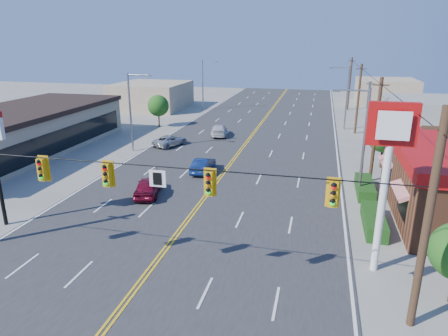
% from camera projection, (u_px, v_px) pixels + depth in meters
% --- Properties ---
extents(ground, '(160.00, 160.00, 0.00)m').
position_uv_depth(ground, '(140.00, 284.00, 19.06)').
color(ground, gray).
rests_on(ground, ground).
extents(road, '(20.00, 120.00, 0.06)m').
position_uv_depth(road, '(231.00, 163.00, 37.55)').
color(road, '#2D2D30').
rests_on(road, ground).
extents(signal_span, '(24.32, 0.34, 9.00)m').
position_uv_depth(signal_span, '(130.00, 188.00, 17.58)').
color(signal_span, '#47301E').
rests_on(signal_span, ground).
extents(kfc_pylon, '(2.20, 0.36, 8.50)m').
position_uv_depth(kfc_pylon, '(388.00, 155.00, 18.44)').
color(kfc_pylon, white).
rests_on(kfc_pylon, ground).
extents(strip_mall, '(10.40, 26.40, 4.40)m').
position_uv_depth(strip_mall, '(13.00, 132.00, 39.93)').
color(strip_mall, tan).
rests_on(strip_mall, ground).
extents(streetlight_se, '(2.55, 0.25, 8.00)m').
position_uv_depth(streetlight_se, '(362.00, 138.00, 28.21)').
color(streetlight_se, gray).
rests_on(streetlight_se, ground).
extents(streetlight_ne, '(2.55, 0.25, 8.00)m').
position_uv_depth(streetlight_ne, '(346.00, 94.00, 50.40)').
color(streetlight_ne, gray).
rests_on(streetlight_ne, ground).
extents(streetlight_sw, '(2.55, 0.25, 8.00)m').
position_uv_depth(streetlight_sw, '(132.00, 108.00, 40.43)').
color(streetlight_sw, gray).
rests_on(streetlight_sw, ground).
extents(streetlight_nw, '(2.55, 0.25, 8.00)m').
position_uv_depth(streetlight_nw, '(204.00, 82.00, 64.47)').
color(streetlight_nw, gray).
rests_on(streetlight_nw, ground).
extents(utility_pole_near, '(0.28, 0.28, 8.40)m').
position_uv_depth(utility_pole_near, '(376.00, 131.00, 31.69)').
color(utility_pole_near, '#47301E').
rests_on(utility_pole_near, ground).
extents(utility_pole_mid, '(0.28, 0.28, 8.40)m').
position_uv_depth(utility_pole_mid, '(358.00, 99.00, 48.34)').
color(utility_pole_mid, '#47301E').
rests_on(utility_pole_mid, ground).
extents(utility_pole_far, '(0.28, 0.28, 8.40)m').
position_uv_depth(utility_pole_far, '(350.00, 84.00, 64.98)').
color(utility_pole_far, '#47301E').
rests_on(utility_pole_far, ground).
extents(tree_kfc_rear, '(2.94, 2.94, 4.41)m').
position_uv_depth(tree_kfc_rear, '(384.00, 136.00, 35.49)').
color(tree_kfc_rear, '#47301E').
rests_on(tree_kfc_rear, ground).
extents(tree_west, '(2.80, 2.80, 4.20)m').
position_uv_depth(tree_west, '(158.00, 106.00, 52.55)').
color(tree_west, '#47301E').
rests_on(tree_west, ground).
extents(bld_east_mid, '(12.00, 10.00, 4.00)m').
position_uv_depth(bld_east_mid, '(435.00, 115.00, 50.52)').
color(bld_east_mid, gray).
rests_on(bld_east_mid, ground).
extents(bld_west_far, '(11.00, 12.00, 4.20)m').
position_uv_depth(bld_west_far, '(152.00, 96.00, 67.27)').
color(bld_west_far, tan).
rests_on(bld_west_far, ground).
extents(bld_east_far, '(10.00, 10.00, 4.40)m').
position_uv_depth(bld_east_far, '(386.00, 92.00, 71.48)').
color(bld_east_far, tan).
rests_on(bld_east_far, ground).
extents(car_magenta, '(2.50, 4.30, 1.37)m').
position_uv_depth(car_magenta, '(148.00, 187.00, 29.62)').
color(car_magenta, maroon).
rests_on(car_magenta, ground).
extents(car_blue, '(1.34, 3.82, 1.26)m').
position_uv_depth(car_blue, '(203.00, 166.00, 34.80)').
color(car_blue, '#0D1F50').
rests_on(car_blue, ground).
extents(car_white, '(2.71, 4.81, 1.32)m').
position_uv_depth(car_white, '(219.00, 131.00, 48.08)').
color(car_white, silver).
rests_on(car_white, ground).
extents(car_silver, '(3.33, 4.57, 1.16)m').
position_uv_depth(car_silver, '(170.00, 141.00, 43.45)').
color(car_silver, '#B5B6BA').
rests_on(car_silver, ground).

